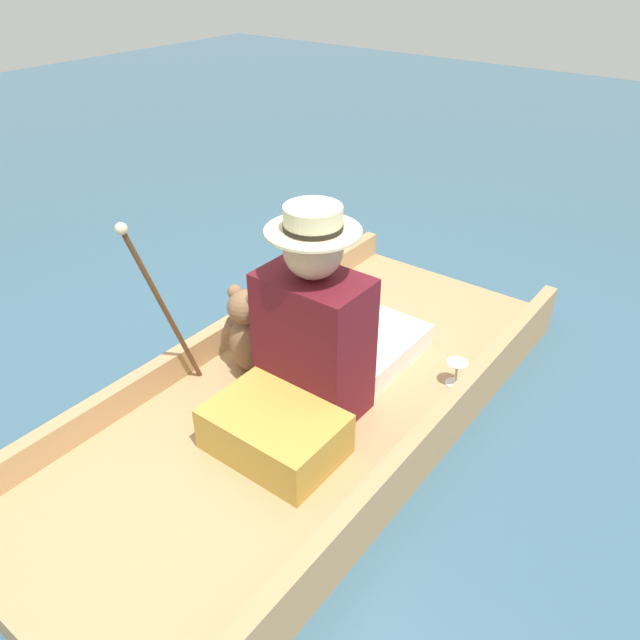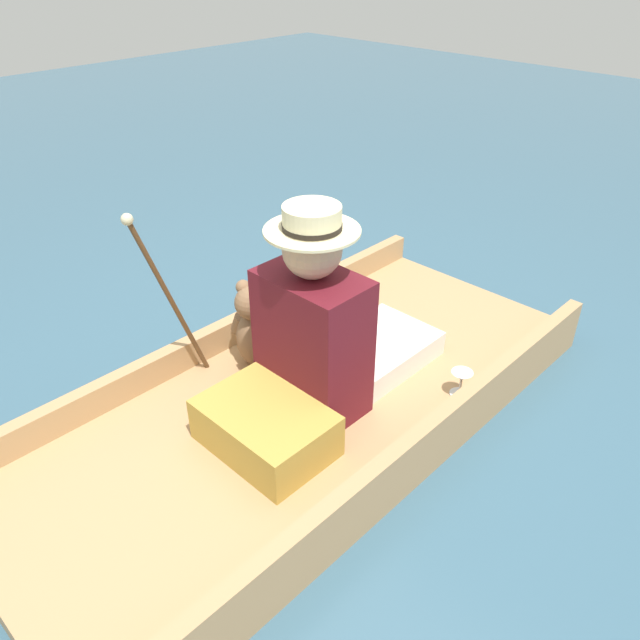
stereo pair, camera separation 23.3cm
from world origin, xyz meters
The scene contains 7 objects.
ground_plane centered at (0.00, 0.00, 0.00)m, with size 16.00×16.00×0.00m, color #385B70.
punt_boat centered at (0.00, 0.00, 0.07)m, with size 1.11×2.55×0.24m.
seat_cushion centered at (0.09, -0.31, 0.20)m, with size 0.48×0.33×0.17m.
seated_person centered at (0.04, 0.07, 0.42)m, with size 0.40×0.82×0.84m.
teddy_bear centered at (-0.32, 0.00, 0.30)m, with size 0.28×0.16×0.40m.
wine_glass centered at (0.44, 0.44, 0.20)m, with size 0.09×0.09×0.11m.
walking_cane centered at (-0.46, -0.32, 0.58)m, with size 0.04×0.28×0.79m.
Camera 1 is at (1.24, -1.54, 1.73)m, focal length 35.00 mm.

